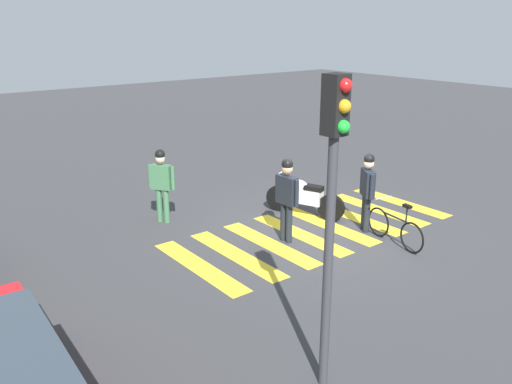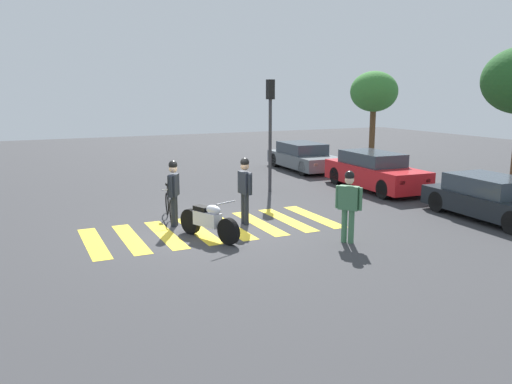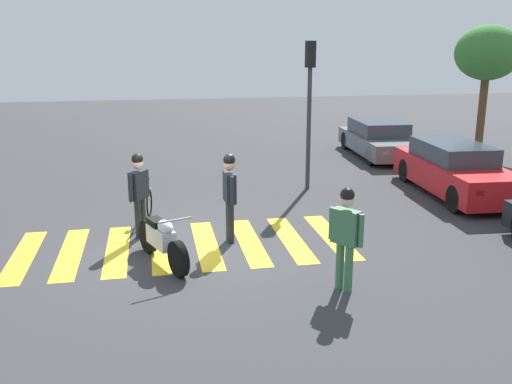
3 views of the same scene
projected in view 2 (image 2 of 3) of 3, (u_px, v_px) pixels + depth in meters
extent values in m
plane|color=#38383A|center=(214.00, 229.00, 13.82)|extent=(60.00, 60.00, 0.00)
cylinder|color=black|center=(228.00, 231.00, 12.32)|extent=(0.66, 0.37, 0.66)
cylinder|color=black|center=(191.00, 221.00, 13.28)|extent=(0.66, 0.37, 0.66)
cube|color=silver|center=(207.00, 219.00, 12.80)|extent=(0.85, 0.56, 0.36)
ellipsoid|color=silver|center=(213.00, 210.00, 12.59)|extent=(0.53, 0.40, 0.24)
cube|color=black|center=(202.00, 208.00, 12.89)|extent=(0.50, 0.39, 0.12)
cylinder|color=#A5A5AD|center=(226.00, 203.00, 12.24)|extent=(0.26, 0.59, 0.04)
torus|color=black|center=(171.00, 211.00, 14.40)|extent=(0.67, 0.15, 0.67)
torus|color=black|center=(167.00, 203.00, 15.38)|extent=(0.67, 0.15, 0.67)
cylinder|color=black|center=(169.00, 198.00, 14.84)|extent=(0.80, 0.17, 0.04)
cylinder|color=black|center=(167.00, 190.00, 15.10)|extent=(0.04, 0.04, 0.34)
cube|color=black|center=(167.00, 184.00, 15.06)|extent=(0.21, 0.13, 0.06)
cylinder|color=#99999E|center=(170.00, 190.00, 14.39)|extent=(0.10, 0.46, 0.03)
cylinder|color=#1E232D|center=(174.00, 212.00, 13.94)|extent=(0.14, 0.14, 0.85)
cylinder|color=#1E232D|center=(175.00, 210.00, 14.12)|extent=(0.14, 0.14, 0.85)
cube|color=#1E232D|center=(174.00, 185.00, 13.89)|extent=(0.53, 0.43, 0.60)
sphere|color=beige|center=(173.00, 169.00, 13.80)|extent=(0.23, 0.23, 0.23)
cylinder|color=#1E232D|center=(171.00, 187.00, 13.60)|extent=(0.09, 0.09, 0.57)
cylinder|color=#1E232D|center=(176.00, 183.00, 14.18)|extent=(0.09, 0.09, 0.57)
sphere|color=black|center=(173.00, 165.00, 13.78)|extent=(0.24, 0.24, 0.24)
cylinder|color=#1E232D|center=(246.00, 210.00, 14.14)|extent=(0.14, 0.14, 0.87)
cylinder|color=#1E232D|center=(244.00, 208.00, 14.29)|extent=(0.14, 0.14, 0.87)
cube|color=#1E232D|center=(245.00, 183.00, 14.07)|extent=(0.51, 0.22, 0.62)
sphere|color=tan|center=(245.00, 166.00, 13.98)|extent=(0.24, 0.24, 0.24)
cylinder|color=#1E232D|center=(250.00, 185.00, 13.81)|extent=(0.09, 0.09, 0.59)
cylinder|color=#1E232D|center=(240.00, 181.00, 14.34)|extent=(0.09, 0.09, 0.59)
sphere|color=black|center=(245.00, 162.00, 13.96)|extent=(0.25, 0.25, 0.25)
cylinder|color=#3F724C|center=(344.00, 226.00, 12.52)|extent=(0.14, 0.14, 0.83)
cylinder|color=#3F724C|center=(351.00, 227.00, 12.43)|extent=(0.14, 0.14, 0.83)
cube|color=#3F724C|center=(349.00, 198.00, 12.34)|extent=(0.51, 0.45, 0.59)
sphere|color=beige|center=(349.00, 180.00, 12.25)|extent=(0.22, 0.22, 0.22)
cylinder|color=#3F724C|center=(337.00, 197.00, 12.48)|extent=(0.09, 0.09, 0.56)
cylinder|color=#3F724C|center=(360.00, 199.00, 12.20)|extent=(0.09, 0.09, 0.56)
sphere|color=black|center=(350.00, 176.00, 12.23)|extent=(0.24, 0.24, 0.24)
cube|color=yellow|center=(94.00, 243.00, 12.49)|extent=(2.90, 0.45, 0.01)
cube|color=yellow|center=(131.00, 239.00, 12.87)|extent=(2.90, 0.45, 0.01)
cube|color=yellow|center=(165.00, 234.00, 13.25)|extent=(2.90, 0.45, 0.01)
cube|color=yellow|center=(198.00, 230.00, 13.63)|extent=(2.90, 0.45, 0.01)
cube|color=yellow|center=(229.00, 227.00, 14.01)|extent=(2.90, 0.45, 0.01)
cube|color=yellow|center=(259.00, 223.00, 14.39)|extent=(2.90, 0.45, 0.01)
cube|color=yellow|center=(287.00, 220.00, 14.76)|extent=(2.90, 0.45, 0.01)
cube|color=yellow|center=(313.00, 216.00, 15.14)|extent=(2.90, 0.45, 0.01)
cylinder|color=black|center=(335.00, 166.00, 22.99)|extent=(0.68, 0.25, 0.67)
cylinder|color=black|center=(303.00, 168.00, 22.39)|extent=(0.68, 0.25, 0.67)
cylinder|color=black|center=(304.00, 158.00, 25.71)|extent=(0.68, 0.25, 0.67)
cylinder|color=black|center=(275.00, 160.00, 25.11)|extent=(0.68, 0.25, 0.67)
cube|color=slate|center=(304.00, 160.00, 24.02)|extent=(4.50, 2.05, 0.59)
cube|color=#333D47|center=(302.00, 148.00, 24.12)|extent=(2.46, 1.72, 0.50)
cube|color=#F2EDCC|center=(339.00, 163.00, 22.26)|extent=(0.09, 0.20, 0.12)
cube|color=#F2EDCC|center=(315.00, 165.00, 21.82)|extent=(0.09, 0.20, 0.12)
cylinder|color=black|center=(418.00, 186.00, 18.10)|extent=(0.70, 0.26, 0.68)
cylinder|color=black|center=(384.00, 189.00, 17.56)|extent=(0.70, 0.26, 0.68)
cylinder|color=black|center=(367.00, 173.00, 20.95)|extent=(0.70, 0.26, 0.68)
cylinder|color=black|center=(336.00, 176.00, 20.41)|extent=(0.70, 0.26, 0.68)
cube|color=red|center=(375.00, 175.00, 19.21)|extent=(4.70, 1.91, 0.74)
cube|color=#333D47|center=(372.00, 158.00, 19.30)|extent=(2.57, 1.60, 0.48)
cube|color=#F2EDCC|center=(428.00, 181.00, 17.33)|extent=(0.09, 0.20, 0.12)
cube|color=#F2EDCC|center=(402.00, 183.00, 16.93)|extent=(0.09, 0.20, 0.12)
cylinder|color=black|center=(476.00, 198.00, 16.29)|extent=(0.65, 0.25, 0.64)
cylinder|color=black|center=(438.00, 202.00, 15.72)|extent=(0.65, 0.25, 0.64)
cube|color=black|center=(493.00, 204.00, 14.71)|extent=(4.20, 1.97, 0.57)
cube|color=#333D47|center=(489.00, 185.00, 14.79)|extent=(2.30, 1.66, 0.51)
cylinder|color=#38383D|center=(270.00, 146.00, 18.63)|extent=(0.12, 0.12, 3.38)
cube|color=black|center=(270.00, 89.00, 18.23)|extent=(0.25, 0.25, 0.70)
sphere|color=red|center=(269.00, 83.00, 18.30)|extent=(0.16, 0.16, 0.16)
sphere|color=orange|center=(269.00, 89.00, 18.35)|extent=(0.16, 0.16, 0.16)
sphere|color=green|center=(269.00, 96.00, 18.39)|extent=(0.16, 0.16, 0.16)
cylinder|color=brown|center=(372.00, 137.00, 25.61)|extent=(0.29, 0.29, 2.78)
ellipsoid|color=#387A33|center=(374.00, 91.00, 25.17)|extent=(2.34, 2.34, 1.99)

